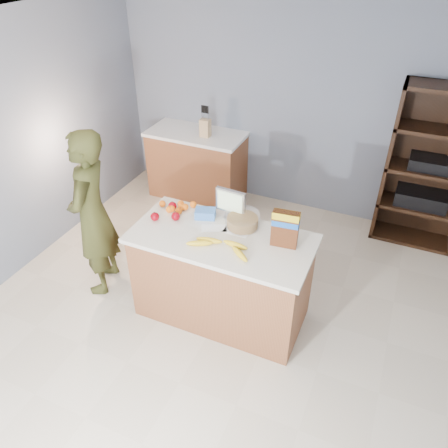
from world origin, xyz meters
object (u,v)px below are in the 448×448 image
at_px(shelving_unit, 429,171).
at_px(person, 93,215).
at_px(counter_peninsula, 222,280).
at_px(tv, 231,202).
at_px(cereal_box, 285,226).

relative_size(shelving_unit, person, 1.07).
bearing_deg(counter_peninsula, tv, 98.83).
bearing_deg(person, counter_peninsula, 75.64).
bearing_deg(shelving_unit, counter_peninsula, -127.11).
distance_m(counter_peninsula, shelving_unit, 2.61).
xyz_separation_m(shelving_unit, tv, (-1.60, -1.75, 0.19)).
relative_size(shelving_unit, tv, 6.38).
bearing_deg(person, cereal_box, 77.56).
relative_size(counter_peninsula, person, 0.93).
height_order(shelving_unit, cereal_box, shelving_unit).
height_order(tv, cereal_box, cereal_box).
bearing_deg(tv, cereal_box, -19.77).
relative_size(person, cereal_box, 5.19).
distance_m(person, cereal_box, 1.82).
xyz_separation_m(person, tv, (1.23, 0.40, 0.22)).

